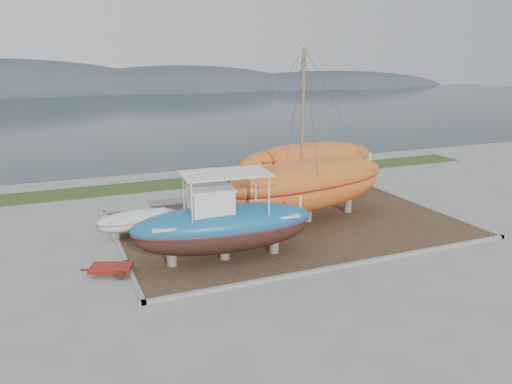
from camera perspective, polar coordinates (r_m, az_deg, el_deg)
name	(u,v)px	position (r m, az deg, el deg)	size (l,w,h in m)	color
ground	(326,250)	(24.30, 7.99, -6.56)	(140.00, 140.00, 0.00)	gray
dirt_patch	(289,224)	(27.57, 3.74, -3.73)	(18.00, 12.00, 0.06)	#422D1E
curb_frame	(289,224)	(27.56, 3.74, -3.64)	(18.60, 12.60, 0.15)	gray
grass_strip	(220,179)	(37.79, -4.09, 1.46)	(44.00, 3.00, 0.08)	#284219
sea	(118,111)	(90.50, -15.54, 8.86)	(260.00, 100.00, 0.04)	#192B32
mountain_ridge	(89,92)	(145.04, -18.59, 10.75)	(200.00, 36.00, 20.00)	#333D49
blue_caique	(224,217)	(22.27, -3.68, -2.83)	(8.31, 2.60, 4.00)	#186195
white_dinghy	(138,223)	(26.40, -13.30, -3.46)	(4.19, 1.57, 1.26)	silver
orange_sailboat	(310,138)	(27.06, 6.18, 6.15)	(10.68, 3.15, 9.36)	#D15E20
orange_bare_hull	(308,169)	(33.43, 5.95, 2.60)	(10.20, 3.06, 3.34)	#D15E20
red_trailer	(111,270)	(22.29, -16.22, -8.57)	(2.56, 1.28, 0.36)	#9D1B11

